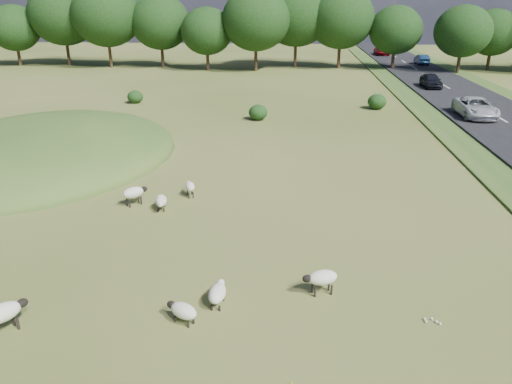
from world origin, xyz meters
TOP-DOWN VIEW (x-y plane):
  - ground at (0.00, 20.00)m, footprint 160.00×160.00m
  - mound at (-12.00, 12.00)m, footprint 16.00×20.00m
  - road at (20.00, 30.00)m, footprint 8.00×150.00m
  - treeline at (-1.06, 55.44)m, footprint 96.28×14.66m
  - shrubs at (1.30, 26.70)m, footprint 23.83×7.63m
  - sheep_0 at (4.69, -2.57)m, footprint 1.25×0.81m
  - sheep_1 at (-3.78, 4.42)m, footprint 1.15×1.15m
  - sheep_2 at (-4.51, -5.35)m, footprint 1.10×1.28m
  - sheep_3 at (0.51, -4.47)m, footprint 1.14×0.88m
  - sheep_4 at (1.40, -3.47)m, footprint 0.59×1.22m
  - sheep_5 at (-2.38, 3.95)m, footprint 0.72×1.24m
  - sheep_6 at (-1.40, 5.74)m, footprint 0.71×1.07m
  - car_1 at (21.90, 91.36)m, footprint 1.99×4.91m
  - car_2 at (18.10, 24.47)m, footprint 2.52×5.46m
  - car_4 at (18.10, 39.16)m, footprint 1.77×4.39m
  - car_5 at (18.10, 73.92)m, footprint 2.25×4.87m
  - car_6 at (21.90, 60.66)m, footprint 1.48×4.23m

SIDE VIEW (x-z plane):
  - ground at x=0.00m, z-range 0.00..0.00m
  - mound at x=-12.00m, z-range -2.00..2.00m
  - road at x=20.00m, z-range 0.00..0.25m
  - sheep_3 at x=0.51m, z-range 0.08..0.73m
  - sheep_5 at x=-2.38m, z-range 0.09..0.78m
  - sheep_4 at x=1.40m, z-range 0.09..0.79m
  - sheep_6 at x=-1.40m, z-range 0.15..0.89m
  - sheep_0 at x=4.69m, z-range 0.17..1.04m
  - sheep_1 at x=-3.78m, z-range 0.18..1.07m
  - shrubs at x=1.30m, z-range -0.04..1.31m
  - sheep_2 at x=-4.51m, z-range 0.19..1.12m
  - car_5 at x=18.10m, z-range 0.25..1.60m
  - car_6 at x=21.90m, z-range 0.25..1.64m
  - car_1 at x=21.90m, z-range 0.25..1.67m
  - car_4 at x=18.10m, z-range 0.25..1.75m
  - car_2 at x=18.10m, z-range 0.25..1.77m
  - treeline at x=-1.06m, z-range 0.72..12.41m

